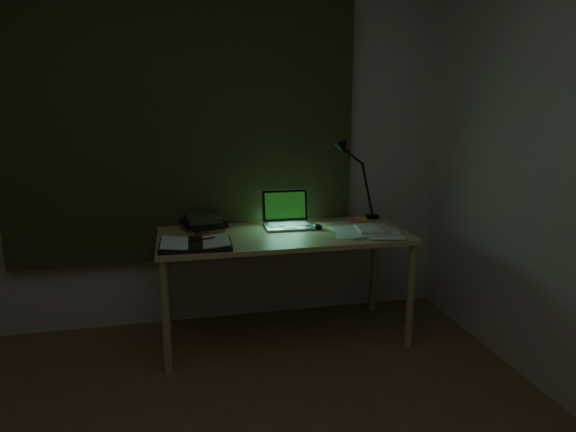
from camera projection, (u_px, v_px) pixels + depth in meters
name	position (u px, v px, depth m)	size (l,w,h in m)	color
wall_back	(183.00, 136.00, 3.25)	(3.50, 0.00, 2.50)	beige
curtain	(181.00, 104.00, 3.17)	(2.20, 0.06, 2.00)	#2F341A
desk	(284.00, 286.00, 3.19)	(1.50, 0.66, 0.69)	tan
laptop	(289.00, 210.00, 3.23)	(0.31, 0.35, 0.22)	silver
open_textbook	(195.00, 243.00, 2.83)	(0.39, 0.28, 0.03)	silver
book_stack	(204.00, 222.00, 3.17)	(0.22, 0.26, 0.10)	silver
loose_papers	(361.00, 229.00, 3.16)	(0.33, 0.35, 0.02)	silver
mouse	(317.00, 226.00, 3.20)	(0.06, 0.09, 0.03)	black
sticky_yellow	(360.00, 219.00, 3.42)	(0.08, 0.08, 0.02)	yellow
sticky_pink	(356.00, 220.00, 3.39)	(0.08, 0.08, 0.02)	#E1576F
desk_lamp	(374.00, 180.00, 3.44)	(0.35, 0.27, 0.52)	black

